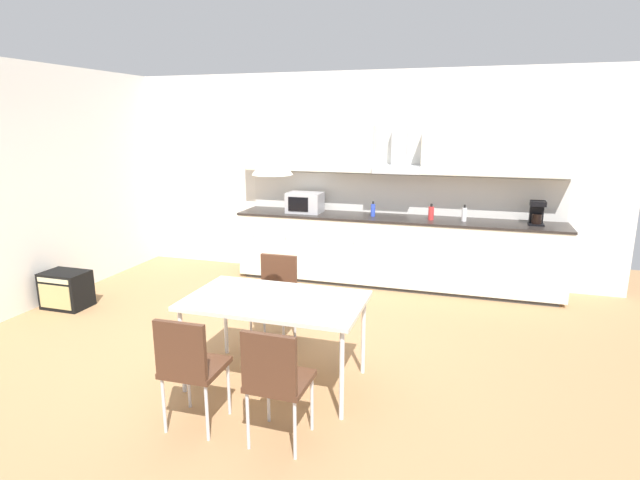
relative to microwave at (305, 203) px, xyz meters
The scene contains 16 objects.
ground_plane 2.81m from the microwave, 80.15° to the right, with size 9.41×8.60×0.02m, color #9E754C.
wall_back 0.68m from the microwave, 39.95° to the left, with size 7.53×0.10×2.86m, color silver.
kitchen_counter 1.41m from the microwave, ahead, with size 4.34×0.67×0.94m.
backsplash_tile 1.31m from the microwave, 13.66° to the left, with size 4.32×0.02×0.53m, color silver.
upper_wall_cabinets 1.48m from the microwave, ahead, with size 4.32×0.40×0.62m.
microwave is the anchor object (origin of this frame).
coffee_maker 3.02m from the microwave, ahead, with size 0.18×0.19×0.30m.
bottle_white 2.16m from the microwave, ahead, with size 0.06×0.06×0.21m.
bottle_red 1.75m from the microwave, ahead, with size 0.07×0.07×0.21m.
bottle_blue 0.98m from the microwave, ahead, with size 0.06×0.06×0.20m.
dining_table 3.06m from the microwave, 75.84° to the right, with size 1.46×0.87×0.76m.
chair_near_left 3.82m from the microwave, 83.68° to the right, with size 0.41×0.41×0.87m.
chair_far_left 2.24m from the microwave, 79.03° to the right, with size 0.41×0.41×0.87m.
chair_near_right 3.95m from the microwave, 74.10° to the right, with size 0.41×0.41×0.87m.
guitar_amp 3.22m from the microwave, 139.14° to the right, with size 0.52×0.37×0.44m.
pendant_lamp 3.14m from the microwave, 75.84° to the right, with size 0.32×0.32×0.22m, color silver.
Camera 1 is at (1.81, -4.01, 2.18)m, focal length 28.00 mm.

